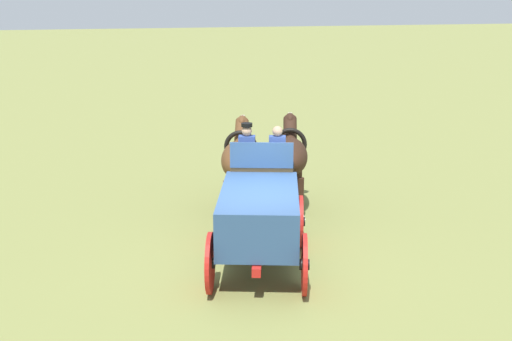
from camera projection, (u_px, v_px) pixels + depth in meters
ground_plane at (259, 267)px, 12.86m from camera, size 220.00×220.00×0.00m
show_wagon at (260, 211)px, 12.76m from camera, size 5.75×2.83×2.60m
draft_horse_near at (239, 159)px, 16.24m from camera, size 3.05×1.53×2.12m
draft_horse_off at (290, 157)px, 16.17m from camera, size 2.96×1.51×2.20m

